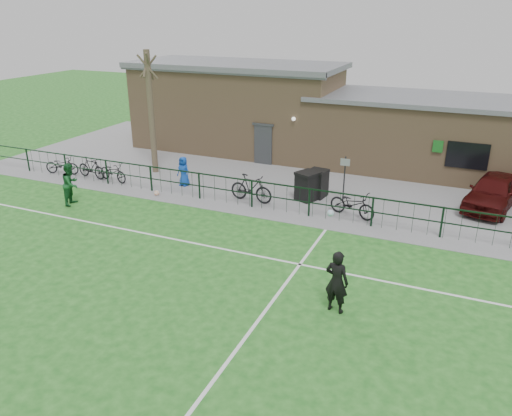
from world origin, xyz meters
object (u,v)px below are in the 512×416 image
at_px(car_maroon, 494,191).
at_px(bicycle_c, 113,172).
at_px(bare_tree, 151,113).
at_px(outfield_player, 71,184).
at_px(bicycle_b, 91,168).
at_px(wheelie_bin_left, 308,187).
at_px(bicycle_e, 352,204).
at_px(bicycle_a, 62,165).
at_px(bicycle_d, 251,188).
at_px(wheelie_bin_right, 317,184).
at_px(spectator_child, 184,171).
at_px(ball_ground, 157,193).
at_px(sign_post, 344,179).

relative_size(car_maroon, bicycle_c, 2.33).
bearing_deg(bare_tree, outfield_player, -97.12).
bearing_deg(bicycle_b, wheelie_bin_left, -75.93).
bearing_deg(bicycle_e, bicycle_a, 108.27).
bearing_deg(car_maroon, wheelie_bin_left, -149.19).
bearing_deg(bicycle_a, bicycle_c, -100.43).
bearing_deg(bicycle_d, bicycle_b, 97.10).
distance_m(wheelie_bin_right, bicycle_c, 9.79).
xyz_separation_m(wheelie_bin_right, bicycle_b, (-10.89, -1.91, -0.04)).
relative_size(bicycle_e, spectator_child, 1.43).
bearing_deg(wheelie_bin_left, bicycle_c, -147.43).
bearing_deg(bicycle_c, spectator_child, -64.43).
bearing_deg(bicycle_a, spectator_child, -94.28).
xyz_separation_m(bicycle_c, spectator_child, (3.44, 0.82, 0.22)).
xyz_separation_m(bicycle_c, outfield_player, (0.33, -3.10, 0.41)).
distance_m(bicycle_a, bicycle_e, 14.65).
bearing_deg(wheelie_bin_right, ball_ground, -149.56).
bearing_deg(ball_ground, spectator_child, 75.63).
height_order(bicycle_b, bicycle_d, bicycle_d).
xyz_separation_m(wheelie_bin_right, bicycle_c, (-9.61, -1.88, -0.09)).
relative_size(wheelie_bin_right, spectator_child, 0.81).
height_order(bicycle_e, outfield_player, outfield_player).
xyz_separation_m(bicycle_d, bicycle_e, (4.37, 0.09, -0.08)).
height_order(car_maroon, ball_ground, car_maroon).
height_order(bicycle_d, spectator_child, spectator_child).
bearing_deg(bicycle_c, bicycle_b, 103.81).
bearing_deg(spectator_child, wheelie_bin_right, 20.16).
xyz_separation_m(bare_tree, wheelie_bin_left, (8.37, -0.76, -2.39)).
xyz_separation_m(sign_post, bicycle_d, (-3.63, -1.59, -0.40)).
height_order(bare_tree, car_maroon, bare_tree).
bearing_deg(bicycle_a, bicycle_d, -100.85).
relative_size(wheelie_bin_right, outfield_player, 0.63).
bearing_deg(bare_tree, bicycle_e, -9.84).
relative_size(bicycle_a, bicycle_b, 1.02).
bearing_deg(car_maroon, bare_tree, -160.54).
height_order(wheelie_bin_left, spectator_child, spectator_child).
distance_m(bicycle_c, bicycle_e, 11.57).
xyz_separation_m(wheelie_bin_right, car_maroon, (7.08, 1.63, 0.15)).
distance_m(bare_tree, wheelie_bin_right, 8.97).
height_order(bare_tree, bicycle_e, bare_tree).
height_order(wheelie_bin_left, car_maroon, car_maroon).
height_order(car_maroon, bicycle_c, car_maroon).
bearing_deg(wheelie_bin_right, bicycle_e, -31.77).
bearing_deg(bicycle_b, bicycle_d, -81.96).
bearing_deg(wheelie_bin_left, car_maroon, 40.99).
bearing_deg(bicycle_d, outfield_player, 121.18).
relative_size(bare_tree, sign_post, 3.00).
height_order(bare_tree, wheelie_bin_right, bare_tree).
xyz_separation_m(sign_post, car_maroon, (5.87, 1.76, -0.29)).
distance_m(bicycle_b, outfield_player, 3.48).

